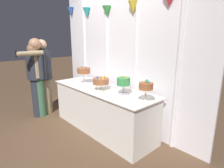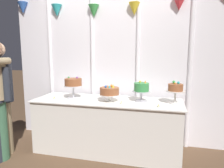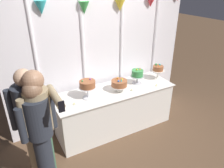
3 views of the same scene
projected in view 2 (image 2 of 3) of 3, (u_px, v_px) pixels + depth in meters
The scene contains 11 objects.
ground_plane at pixel (105, 154), 2.93m from camera, with size 24.00×24.00×0.00m, color brown.
draped_curtain at pixel (115, 59), 3.26m from camera, with size 3.40×0.17×2.53m.
cake_table at pixel (107, 126), 2.97m from camera, with size 2.10×0.70×0.77m.
cake_display_leftmost at pixel (73, 83), 2.97m from camera, with size 0.27×0.27×0.33m.
cake_display_midleft at pixel (109, 91), 2.82m from camera, with size 0.29×0.29×0.24m.
cake_display_midright at pixel (141, 88), 2.80m from camera, with size 0.24×0.24×0.30m.
cake_display_rightmost at pixel (175, 89), 2.67m from camera, with size 0.25×0.25×0.30m.
tealight_far_left at pixel (54, 98), 2.98m from camera, with size 0.05×0.05×0.03m.
tealight_near_left at pixel (121, 103), 2.70m from camera, with size 0.04×0.04×0.03m.
tealight_near_right at pixel (159, 106), 2.52m from camera, with size 0.04×0.04×0.04m.
guest_man_dark_suit at pixel (1, 94), 2.83m from camera, with size 0.47×0.42×1.58m.
Camera 2 is at (0.75, -2.64, 1.44)m, focal length 32.73 mm.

